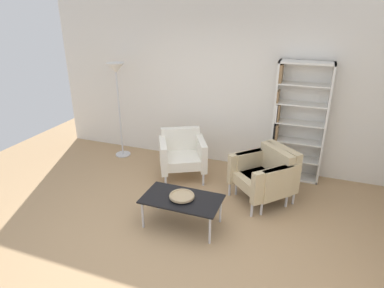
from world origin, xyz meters
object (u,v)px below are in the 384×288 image
coffee_table_low (182,200)px  armchair_near_window (269,173)px  armchair_spare_guest (182,153)px  floor_lamp_torchiere (117,80)px  bookshelf_tall (297,123)px  decorative_bowl (182,196)px  armchair_corner_red (263,175)px

coffee_table_low → armchair_near_window: armchair_near_window is taller
armchair_spare_guest → floor_lamp_torchiere: bearing=135.7°
floor_lamp_torchiere → bookshelf_tall: bearing=4.8°
decorative_bowl → floor_lamp_torchiere: floor_lamp_torchiere is taller
armchair_near_window → floor_lamp_torchiere: size_ratio=0.55×
decorative_bowl → armchair_corner_red: (0.86, 0.96, -0.02)m
decorative_bowl → floor_lamp_torchiere: (-1.89, 1.64, 1.01)m
bookshelf_tall → armchair_near_window: bookshelf_tall is taller
floor_lamp_torchiere → coffee_table_low: bearing=-41.0°
bookshelf_tall → coffee_table_low: bookshelf_tall is taller
bookshelf_tall → floor_lamp_torchiere: (-3.08, -0.26, 0.51)m
armchair_near_window → floor_lamp_torchiere: bearing=-150.2°
floor_lamp_torchiere → decorative_bowl: bearing=-41.0°
armchair_corner_red → armchair_spare_guest: same height
bookshelf_tall → decorative_bowl: 2.30m
floor_lamp_torchiere → armchair_near_window: bearing=-11.9°
bookshelf_tall → coffee_table_low: (-1.20, -1.90, -0.57)m
armchair_near_window → floor_lamp_torchiere: floor_lamp_torchiere is taller
decorative_bowl → armchair_spare_guest: size_ratio=0.34×
coffee_table_low → armchair_corner_red: bearing=48.2°
armchair_corner_red → armchair_near_window: size_ratio=1.00×
bookshelf_tall → floor_lamp_torchiere: bookshelf_tall is taller
decorative_bowl → armchair_spare_guest: armchair_spare_guest is taller
armchair_spare_guest → armchair_corner_red: bearing=-40.1°
decorative_bowl → bookshelf_tall: bearing=57.8°
bookshelf_tall → floor_lamp_torchiere: size_ratio=1.09×
armchair_spare_guest → bookshelf_tall: bearing=-7.2°
decorative_bowl → armchair_spare_guest: 1.34m
coffee_table_low → floor_lamp_torchiere: (-1.89, 1.64, 1.08)m
decorative_bowl → armchair_near_window: 1.41m
coffee_table_low → armchair_corner_red: size_ratio=1.05×
armchair_corner_red → bookshelf_tall: bearing=115.7°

